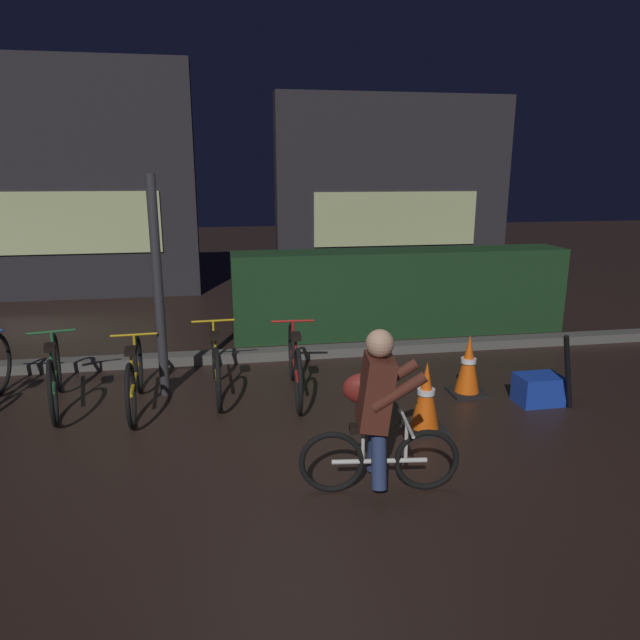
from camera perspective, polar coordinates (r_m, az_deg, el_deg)
name	(u,v)px	position (r m, az deg, el deg)	size (l,w,h in m)	color
ground_plane	(309,433)	(5.37, -1.04, -11.05)	(40.00, 40.00, 0.00)	black
sidewalk_curb	(283,354)	(7.38, -3.63, -3.31)	(12.00, 0.24, 0.12)	#56544F
hedge_row	(400,292)	(8.45, 7.87, 2.73)	(4.80, 0.70, 1.21)	#19381C
storefront_left	(74,182)	(11.57, -23.04, 12.35)	(4.28, 0.54, 4.22)	#262328
storefront_right	(393,191)	(12.52, 7.22, 12.49)	(4.93, 0.54, 3.81)	#262328
street_post	(158,289)	(6.13, -15.60, 2.96)	(0.10, 0.10, 2.29)	#2D2D33
parked_bike_left_mid	(55,375)	(6.38, -24.62, -4.96)	(0.47, 1.55, 0.73)	black
parked_bike_center_left	(135,378)	(6.06, -17.74, -5.40)	(0.46, 1.53, 0.70)	black
parked_bike_center_right	(216,363)	(6.26, -10.21, -4.15)	(0.46, 1.61, 0.74)	black
parked_bike_right_mid	(295,364)	(6.12, -2.48, -4.32)	(0.46, 1.62, 0.75)	black
traffic_cone_near	(426,397)	(5.40, 10.35, -7.48)	(0.36, 0.36, 0.65)	black
traffic_cone_far	(468,366)	(6.33, 14.36, -4.36)	(0.36, 0.36, 0.65)	black
blue_crate	(538,389)	(6.35, 20.65, -6.39)	(0.44, 0.32, 0.30)	#193DB7
cyclist	(377,411)	(4.26, 5.57, -8.87)	(1.18, 0.56, 1.25)	black
closed_umbrella	(568,373)	(6.14, 23.18, -4.80)	(0.05, 0.05, 0.85)	black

